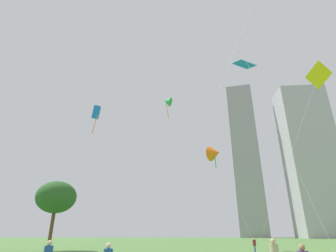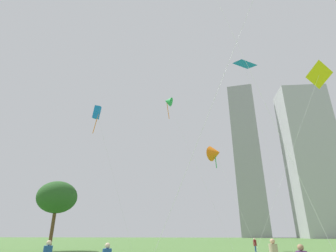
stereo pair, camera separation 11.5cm
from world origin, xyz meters
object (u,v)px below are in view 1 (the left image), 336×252
at_px(person_standing_0, 254,244).
at_px(kite_flying_2, 318,76).
at_px(kite_flying_0, 167,102).
at_px(kite_flying_7, 215,153).
at_px(distant_highrise_0, 245,157).
at_px(park_tree_0, 56,197).
at_px(kite_flying_1, 96,113).
at_px(kite_flying_3, 244,65).
at_px(distant_highrise_1, 311,157).

distance_m(person_standing_0, kite_flying_2, 19.69).
bearing_deg(kite_flying_0, kite_flying_7, -50.06).
xyz_separation_m(kite_flying_7, distant_highrise_0, (30.07, 115.67, 31.18)).
relative_size(person_standing_0, kite_flying_2, 0.09).
relative_size(kite_flying_7, distant_highrise_0, 0.15).
height_order(kite_flying_0, park_tree_0, kite_flying_0).
distance_m(kite_flying_0, kite_flying_2, 25.21).
bearing_deg(kite_flying_1, kite_flying_3, 0.34).
xyz_separation_m(kite_flying_0, kite_flying_3, (12.74, -6.20, 2.85)).
xyz_separation_m(distant_highrise_0, distant_highrise_1, (27.28, -19.07, -6.21)).
bearing_deg(person_standing_0, distant_highrise_0, -175.65).
bearing_deg(kite_flying_0, park_tree_0, -157.25).
bearing_deg(distant_highrise_1, kite_flying_1, -128.18).
xyz_separation_m(kite_flying_2, distant_highrise_1, (46.97, 105.52, 19.36)).
xyz_separation_m(kite_flying_3, distant_highrise_1, (51.49, 94.58, 9.92)).
xyz_separation_m(kite_flying_0, distant_highrise_0, (36.95, 107.45, 18.97)).
distance_m(kite_flying_1, park_tree_0, 13.30).
xyz_separation_m(kite_flying_1, distant_highrise_1, (74.70, 94.72, 17.58)).
distance_m(park_tree_0, distant_highrise_1, 126.87).
xyz_separation_m(kite_flying_3, park_tree_0, (-27.51, 0.01, -20.25)).
bearing_deg(kite_flying_3, kite_flying_0, 154.04).
xyz_separation_m(person_standing_0, park_tree_0, (-25.28, 2.63, 5.72)).
relative_size(kite_flying_1, distant_highrise_1, 0.28).
distance_m(kite_flying_0, kite_flying_7, 16.24).
xyz_separation_m(kite_flying_0, park_tree_0, (-14.77, -6.19, -17.40)).
relative_size(kite_flying_0, kite_flying_2, 1.37).
bearing_deg(distant_highrise_0, distant_highrise_1, -25.00).
distance_m(park_tree_0, distant_highrise_0, 130.05).
xyz_separation_m(kite_flying_2, kite_flying_3, (-4.53, 10.94, 9.45)).
bearing_deg(kite_flying_0, kite_flying_3, -25.96).
height_order(kite_flying_0, kite_flying_3, kite_flying_3).
relative_size(kite_flying_3, park_tree_0, 3.14).
bearing_deg(kite_flying_0, kite_flying_1, -148.82).
bearing_deg(kite_flying_2, distant_highrise_1, 66.01).
distance_m(kite_flying_1, distant_highrise_1, 121.91).
bearing_deg(kite_flying_7, park_tree_0, 174.67).
distance_m(kite_flying_3, kite_flying_7, 16.28).
xyz_separation_m(person_standing_0, kite_flying_1, (-20.98, 2.49, 18.30)).
height_order(kite_flying_7, distant_highrise_1, distant_highrise_1).
relative_size(person_standing_0, distant_highrise_0, 0.02).
height_order(kite_flying_1, park_tree_0, kite_flying_1).
height_order(kite_flying_1, kite_flying_7, kite_flying_1).
bearing_deg(park_tree_0, kite_flying_7, -5.33).
bearing_deg(person_standing_0, distant_highrise_1, 168.24).
distance_m(kite_flying_3, park_tree_0, 34.16).
relative_size(kite_flying_3, kite_flying_7, 2.15).
bearing_deg(kite_flying_7, person_standing_0, -9.58).
bearing_deg(park_tree_0, distant_highrise_0, 65.53).
bearing_deg(kite_flying_7, distant_highrise_0, 75.43).
bearing_deg(kite_flying_1, kite_flying_7, -6.17).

